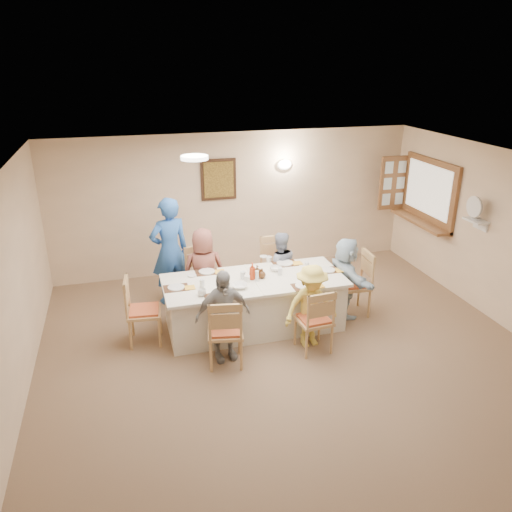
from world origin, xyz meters
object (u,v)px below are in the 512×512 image
object	(u,v)px
dining_table	(254,303)
condiment_ketchup	(252,271)
diner_back_right	(279,268)
diner_back_left	(204,271)
caregiver	(170,251)
diner_right_end	(346,277)
serving_hatch	(429,192)
diner_front_left	(223,316)
chair_front_left	(225,330)
chair_left_end	(144,310)
chair_right_end	(353,283)
desk_fan	(476,211)
chair_back_right	(277,269)
chair_front_right	(314,319)
diner_front_right	(311,306)
chair_back_left	(203,279)

from	to	relation	value
dining_table	condiment_ketchup	world-z (taller)	condiment_ketchup
dining_table	diner_back_right	distance (m)	0.93
diner_back_left	caregiver	bearing A→B (deg)	-46.50
diner_right_end	caregiver	world-z (taller)	caregiver
serving_hatch	diner_front_left	size ratio (longest dim) A/B	1.21
chair_front_left	caregiver	xyz separation A→B (m)	(-0.45, 1.95, 0.39)
chair_left_end	chair_right_end	size ratio (longest dim) A/B	0.97
desk_fan	chair_back_right	xyz separation A→B (m)	(-2.77, 1.01, -1.04)
chair_back_right	diner_front_left	bearing A→B (deg)	-128.77
chair_right_end	caregiver	bearing A→B (deg)	-110.07
dining_table	chair_front_left	bearing A→B (deg)	-126.87
chair_front_right	condiment_ketchup	world-z (taller)	condiment_ketchup
chair_back_right	diner_front_right	distance (m)	1.48
diner_front_right	diner_right_end	size ratio (longest dim) A/B	0.95
chair_right_end	diner_back_left	size ratio (longest dim) A/B	0.75
serving_hatch	caregiver	xyz separation A→B (m)	(-4.53, 0.01, -0.64)
diner_front_left	diner_right_end	bearing A→B (deg)	11.48
dining_table	desk_fan	bearing A→B (deg)	-3.52
chair_back_left	diner_back_right	bearing A→B (deg)	-17.28
condiment_ketchup	diner_back_right	bearing A→B (deg)	47.25
diner_front_right	diner_back_left	bearing A→B (deg)	125.70
diner_back_left	dining_table	bearing A→B (deg)	131.17
chair_back_left	diner_front_right	size ratio (longest dim) A/B	0.83
diner_front_right	caregiver	size ratio (longest dim) A/B	0.68
chair_left_end	diner_back_right	xyz separation A→B (m)	(2.15, 0.68, 0.10)
chair_right_end	diner_back_left	bearing A→B (deg)	-103.76
diner_front_left	dining_table	bearing A→B (deg)	41.45
chair_back_right	diner_back_left	bearing A→B (deg)	-174.02
desk_fan	diner_front_left	bearing A→B (deg)	-173.20
desk_fan	chair_front_right	bearing A→B (deg)	-167.91
condiment_ketchup	serving_hatch	bearing A→B (deg)	18.01
chair_back_left	chair_front_right	xyz separation A→B (m)	(1.20, -1.60, -0.03)
chair_back_left	chair_left_end	xyz separation A→B (m)	(-0.95, -0.80, -0.00)
diner_front_right	caregiver	world-z (taller)	caregiver
condiment_ketchup	desk_fan	bearing A→B (deg)	-3.57
dining_table	diner_back_left	size ratio (longest dim) A/B	1.91
serving_hatch	chair_front_right	distance (m)	3.62
chair_front_right	condiment_ketchup	bearing A→B (deg)	-56.25
serving_hatch	chair_back_right	distance (m)	3.06
chair_back_right	diner_back_left	distance (m)	1.22
caregiver	chair_back_right	bearing A→B (deg)	152.52
diner_back_right	chair_right_end	bearing A→B (deg)	151.12
chair_back_left	diner_back_right	size ratio (longest dim) A/B	0.83
chair_front_left	diner_back_left	xyz separation A→B (m)	(0.00, 1.48, 0.19)
serving_hatch	chair_right_end	size ratio (longest dim) A/B	1.50
chair_left_end	chair_right_end	xyz separation A→B (m)	(3.10, 0.00, 0.02)
chair_back_right	diner_front_right	world-z (taller)	diner_front_right
chair_left_end	diner_front_right	bearing A→B (deg)	-101.39
diner_front_right	caregiver	xyz separation A→B (m)	(-1.65, 1.83, 0.28)
serving_hatch	diner_back_left	bearing A→B (deg)	-173.52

